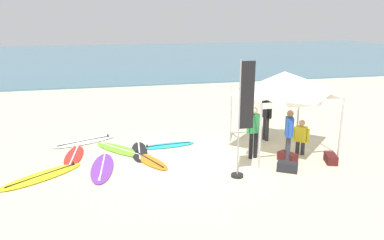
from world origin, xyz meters
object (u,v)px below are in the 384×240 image
at_px(surfboard_black, 139,151).
at_px(surfboard_white, 84,142).
at_px(surfboard_cyan, 168,145).
at_px(banner_flag, 243,124).
at_px(surfboard_orange, 149,160).
at_px(gear_bag_on_sand, 288,157).
at_px(canopy_tent, 284,82).
at_px(surfboard_lime, 120,150).
at_px(person_black, 266,114).
at_px(person_green, 254,129).
at_px(person_yellow, 301,136).
at_px(surfboard_yellow, 42,176).
at_px(person_blue, 289,133).
at_px(gear_bag_near_tent, 287,167).
at_px(surfboard_red, 74,156).
at_px(gear_bag_by_pole, 331,159).
at_px(surfboard_purple, 102,168).

bearing_deg(surfboard_black, surfboard_white, 141.80).
distance_m(surfboard_cyan, banner_flag, 3.82).
distance_m(surfboard_orange, gear_bag_on_sand, 4.45).
xyz_separation_m(canopy_tent, surfboard_lime, (-5.40, 1.25, -2.35)).
height_order(person_black, person_green, same).
height_order(person_yellow, gear_bag_on_sand, person_yellow).
height_order(surfboard_cyan, surfboard_yellow, same).
distance_m(canopy_tent, person_blue, 1.79).
bearing_deg(surfboard_white, banner_flag, -42.73).
bearing_deg(gear_bag_near_tent, banner_flag, -178.66).
xyz_separation_m(surfboard_red, person_yellow, (7.41, -1.47, 0.62)).
height_order(canopy_tent, gear_bag_by_pole, canopy_tent).
distance_m(person_blue, gear_bag_near_tent, 1.14).
relative_size(gear_bag_by_pole, gear_bag_on_sand, 1.00).
distance_m(canopy_tent, surfboard_white, 7.45).
xyz_separation_m(person_yellow, gear_bag_on_sand, (-0.70, -0.49, -0.52)).
bearing_deg(gear_bag_on_sand, surfboard_orange, 167.04).
xyz_separation_m(surfboard_orange, banner_flag, (2.45, -1.80, 1.54)).
relative_size(surfboard_orange, person_black, 1.19).
height_order(surfboard_orange, surfboard_yellow, same).
bearing_deg(banner_flag, surfboard_white, 137.27).
relative_size(surfboard_orange, surfboard_red, 0.97).
bearing_deg(person_yellow, gear_bag_near_tent, -130.92).
relative_size(surfboard_black, person_black, 1.20).
bearing_deg(gear_bag_on_sand, surfboard_cyan, 146.55).
distance_m(surfboard_lime, gear_bag_by_pole, 6.99).
xyz_separation_m(gear_bag_by_pole, gear_bag_on_sand, (-1.27, 0.45, 0.00)).
relative_size(surfboard_purple, surfboard_cyan, 1.28).
bearing_deg(surfboard_purple, person_yellow, -1.78).
bearing_deg(surfboard_cyan, surfboard_yellow, -155.34).
bearing_deg(gear_bag_by_pole, person_green, 156.86).
bearing_deg(banner_flag, person_blue, 21.37).
bearing_deg(person_yellow, surfboard_yellow, -179.72).
height_order(surfboard_black, gear_bag_by_pole, gear_bag_by_pole).
distance_m(surfboard_yellow, person_green, 6.60).
height_order(person_black, banner_flag, banner_flag).
bearing_deg(surfboard_purple, canopy_tent, 2.76).
relative_size(surfboard_lime, gear_bag_by_pole, 3.70).
bearing_deg(canopy_tent, banner_flag, -139.44).
xyz_separation_m(person_black, gear_bag_on_sand, (-0.18, -2.17, -0.85)).
bearing_deg(canopy_tent, surfboard_orange, 179.89).
height_order(surfboard_orange, surfboard_red, same).
bearing_deg(person_blue, surfboard_cyan, 145.05).
xyz_separation_m(surfboard_purple, gear_bag_near_tent, (5.41, -1.47, 0.10)).
relative_size(surfboard_orange, person_yellow, 1.70).
height_order(surfboard_orange, person_yellow, person_yellow).
relative_size(surfboard_cyan, person_green, 1.14).
bearing_deg(gear_bag_on_sand, surfboard_white, 152.14).
bearing_deg(surfboard_black, canopy_tent, -11.13).
relative_size(person_green, banner_flag, 0.50).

